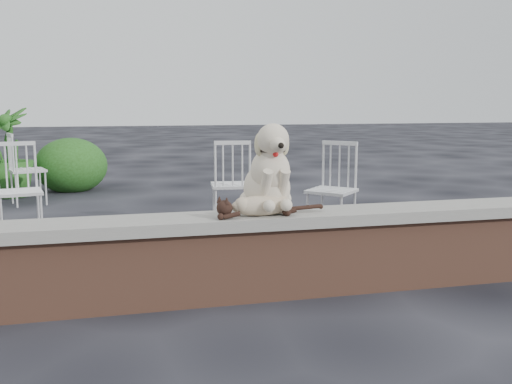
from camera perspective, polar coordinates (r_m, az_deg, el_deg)
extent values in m
plane|color=black|center=(3.96, -7.68, -10.81)|extent=(60.00, 60.00, 0.00)
cube|color=brown|center=(3.89, -7.75, -7.33)|extent=(6.00, 0.30, 0.50)
cube|color=slate|center=(3.82, -7.84, -3.15)|extent=(6.20, 0.40, 0.08)
imported|color=#204614|center=(8.84, -23.41, 3.62)|extent=(0.99, 0.99, 1.26)
ellipsoid|color=#204614|center=(9.14, -17.89, 2.49)|extent=(1.07, 0.98, 0.85)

